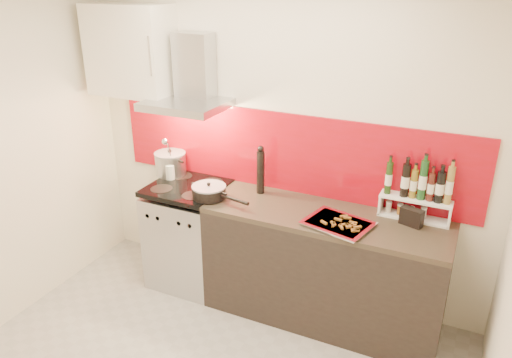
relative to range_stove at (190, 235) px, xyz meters
The scene contains 13 objects.
back_wall 1.15m from the range_stove, 23.53° to the left, with size 3.40×0.02×2.60m, color silver.
backsplash 1.12m from the range_stove, 21.33° to the left, with size 3.00×0.02×0.64m, color #9F0810.
range_stove is the anchor object (origin of this frame).
counter 1.20m from the range_stove, ahead, with size 1.80×0.60×0.90m.
range_hood 1.31m from the range_stove, 90.00° to the left, with size 0.62×0.50×0.61m.
upper_cabinet 1.61m from the range_stove, 166.72° to the left, with size 0.70×0.35×0.72m, color white.
stock_pot 0.64m from the range_stove, 148.97° to the left, with size 0.27×0.27×0.23m.
saute_pan 0.60m from the range_stove, 22.15° to the right, with size 0.51×0.27×0.12m.
utensil_jar 0.61m from the range_stove, 164.80° to the left, with size 0.08×0.12×0.39m.
pepper_mill 0.90m from the range_stove, 14.18° to the left, with size 0.06×0.06×0.40m.
step_shelf 1.93m from the range_stove, ahead, with size 0.50×0.14×0.45m.
caddy_box 1.86m from the range_stove, ahead, with size 0.16×0.07×0.13m, color black.
baking_tray 1.41m from the range_stove, ahead, with size 0.51×0.44×0.03m.
Camera 1 is at (1.42, -2.06, 2.56)m, focal length 35.00 mm.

